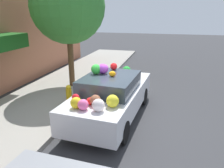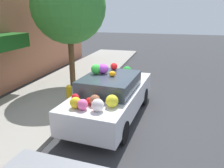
% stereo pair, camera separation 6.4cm
% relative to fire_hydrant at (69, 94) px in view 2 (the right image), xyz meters
% --- Properties ---
extents(ground_plane, '(60.00, 60.00, 0.00)m').
position_rel_fire_hydrant_xyz_m(ground_plane, '(-0.31, -1.58, -0.49)').
color(ground_plane, '#38383A').
extents(sidewalk_curb, '(24.00, 3.20, 0.14)m').
position_rel_fire_hydrant_xyz_m(sidewalk_curb, '(-0.31, 1.12, -0.42)').
color(sidewalk_curb, '#9E998E').
rests_on(sidewalk_curb, ground).
extents(street_tree, '(3.00, 3.00, 4.82)m').
position_rel_fire_hydrant_xyz_m(street_tree, '(1.95, 0.78, 2.97)').
color(street_tree, brown).
rests_on(street_tree, sidewalk_curb).
extents(fire_hydrant, '(0.20, 0.20, 0.70)m').
position_rel_fire_hydrant_xyz_m(fire_hydrant, '(0.00, 0.00, 0.00)').
color(fire_hydrant, gold).
rests_on(fire_hydrant, sidewalk_curb).
extents(art_car, '(4.37, 1.98, 1.73)m').
position_rel_fire_hydrant_xyz_m(art_car, '(-0.36, -1.64, 0.28)').
color(art_car, silver).
rests_on(art_car, ground).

